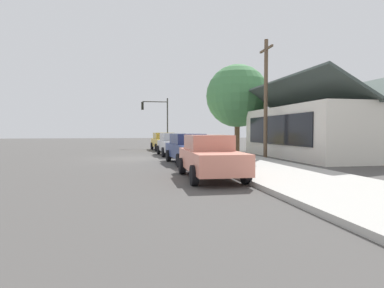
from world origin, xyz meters
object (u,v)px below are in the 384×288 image
(car_silver, at_px, (173,144))
(traffic_light_main, at_px, (157,114))
(car_navy, at_px, (189,148))
(car_coral, at_px, (210,156))
(utility_pole_wooden, at_px, (266,96))
(shade_tree, at_px, (237,96))
(car_mustard, at_px, (164,141))
(fire_hydrant_red, at_px, (185,146))

(car_silver, bearing_deg, traffic_light_main, 179.05)
(traffic_light_main, bearing_deg, car_navy, 0.95)
(car_coral, relative_size, traffic_light_main, 0.86)
(traffic_light_main, distance_m, utility_pole_wooden, 15.56)
(shade_tree, relative_size, traffic_light_main, 1.44)
(car_navy, xyz_separation_m, utility_pole_wooden, (-2.29, 5.38, 3.11))
(car_navy, distance_m, traffic_light_main, 16.99)
(car_mustard, xyz_separation_m, car_silver, (6.28, -0.01, -0.00))
(car_silver, height_order, car_navy, same)
(car_mustard, height_order, fire_hydrant_red, car_mustard)
(car_mustard, bearing_deg, fire_hydrant_red, 23.56)
(traffic_light_main, bearing_deg, shade_tree, 41.64)
(shade_tree, bearing_deg, car_mustard, -112.02)
(utility_pole_wooden, distance_m, fire_hydrant_red, 8.75)
(car_mustard, bearing_deg, car_navy, -2.92)
(fire_hydrant_red, bearing_deg, traffic_light_main, -167.53)
(car_mustard, xyz_separation_m, traffic_light_main, (-4.63, -0.21, 2.67))
(car_silver, height_order, traffic_light_main, traffic_light_main)
(utility_pole_wooden, bearing_deg, car_mustard, -151.05)
(shade_tree, bearing_deg, utility_pole_wooden, -5.09)
(shade_tree, height_order, traffic_light_main, shade_tree)
(car_coral, bearing_deg, shade_tree, 158.59)
(car_silver, relative_size, shade_tree, 0.59)
(car_mustard, height_order, car_coral, same)
(car_mustard, height_order, utility_pole_wooden, utility_pole_wooden)
(car_navy, bearing_deg, car_silver, 177.37)
(car_navy, relative_size, shade_tree, 0.65)
(utility_pole_wooden, xyz_separation_m, fire_hydrant_red, (-6.98, -4.00, -3.43))
(car_mustard, relative_size, car_navy, 0.99)
(car_navy, relative_size, car_coral, 1.09)
(car_silver, bearing_deg, fire_hydrant_red, 154.79)
(car_coral, height_order, fire_hydrant_red, car_coral)
(car_coral, xyz_separation_m, fire_hydrant_red, (-14.63, 1.57, -0.32))
(car_coral, bearing_deg, traffic_light_main, -178.68)
(utility_pole_wooden, bearing_deg, car_silver, -123.21)
(car_navy, xyz_separation_m, car_coral, (5.37, -0.19, -0.00))
(car_navy, bearing_deg, utility_pole_wooden, 109.64)
(car_navy, height_order, shade_tree, shade_tree)
(car_mustard, height_order, shade_tree, shade_tree)
(car_navy, distance_m, shade_tree, 12.06)
(car_navy, height_order, utility_pole_wooden, utility_pole_wooden)
(car_mustard, bearing_deg, traffic_light_main, 179.34)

